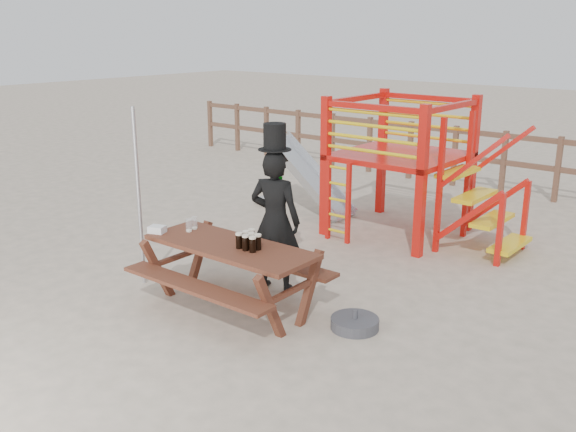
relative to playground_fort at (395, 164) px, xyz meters
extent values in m
plane|color=#C7B39B|center=(-0.12, -3.58, -1.07)|extent=(60.00, 60.00, 0.00)
cube|color=brown|center=(-0.12, 3.42, 0.03)|extent=(15.00, 0.06, 0.10)
cube|color=brown|center=(-0.12, 3.42, -0.47)|extent=(15.00, 0.06, 0.10)
cube|color=brown|center=(-7.62, 3.42, -0.47)|extent=(0.09, 0.09, 1.20)
cube|color=brown|center=(-6.62, 3.42, -0.47)|extent=(0.09, 0.09, 1.20)
cube|color=brown|center=(-5.62, 3.42, -0.47)|extent=(0.09, 0.09, 1.20)
cube|color=brown|center=(-4.62, 3.42, -0.47)|extent=(0.09, 0.09, 1.20)
cube|color=brown|center=(-3.62, 3.42, -0.47)|extent=(0.09, 0.09, 1.20)
cube|color=brown|center=(-2.62, 3.42, -0.47)|extent=(0.09, 0.09, 1.20)
cube|color=brown|center=(-1.62, 3.42, -0.47)|extent=(0.09, 0.09, 1.20)
cube|color=brown|center=(-0.62, 3.42, -0.47)|extent=(0.09, 0.09, 1.20)
cube|color=brown|center=(0.38, 3.42, -0.47)|extent=(0.09, 0.09, 1.20)
cube|color=brown|center=(1.38, 3.42, -0.47)|extent=(0.09, 0.09, 1.20)
cube|color=red|center=(-0.72, -0.78, -0.02)|extent=(0.12, 0.12, 2.10)
cube|color=red|center=(0.88, -0.78, -0.02)|extent=(0.12, 0.12, 2.10)
cube|color=red|center=(-0.72, 0.82, -0.02)|extent=(0.12, 0.12, 2.10)
cube|color=red|center=(0.88, 0.82, -0.02)|extent=(0.12, 0.12, 2.10)
cube|color=red|center=(0.08, 0.02, 0.13)|extent=(1.72, 1.72, 0.08)
cube|color=red|center=(0.08, -0.78, 0.93)|extent=(1.60, 0.08, 0.08)
cube|color=red|center=(0.08, 0.82, 0.93)|extent=(1.60, 0.08, 0.08)
cube|color=red|center=(-0.72, 0.02, 0.93)|extent=(0.08, 1.60, 0.08)
cube|color=red|center=(0.88, 0.02, 0.93)|extent=(0.08, 1.60, 0.08)
cylinder|color=yellow|center=(0.08, -0.78, 0.31)|extent=(1.50, 0.05, 0.05)
cylinder|color=yellow|center=(0.08, 0.82, 0.31)|extent=(1.50, 0.05, 0.05)
cylinder|color=yellow|center=(0.08, -0.78, 0.49)|extent=(1.50, 0.05, 0.05)
cylinder|color=yellow|center=(0.08, 0.82, 0.49)|extent=(1.50, 0.05, 0.05)
cylinder|color=yellow|center=(0.08, -0.78, 0.67)|extent=(1.50, 0.05, 0.05)
cylinder|color=yellow|center=(0.08, 0.82, 0.67)|extent=(1.50, 0.05, 0.05)
cylinder|color=yellow|center=(0.08, -0.78, 0.85)|extent=(1.50, 0.05, 0.05)
cylinder|color=yellow|center=(0.08, 0.82, 0.85)|extent=(1.50, 0.05, 0.05)
cube|color=red|center=(-0.55, -0.93, -0.47)|extent=(0.06, 0.06, 1.20)
cube|color=red|center=(-0.19, -0.93, -0.47)|extent=(0.06, 0.06, 1.20)
cylinder|color=yellow|center=(-0.37, -0.93, -0.92)|extent=(0.36, 0.04, 0.04)
cylinder|color=yellow|center=(-0.37, -0.93, -0.68)|extent=(0.36, 0.04, 0.04)
cylinder|color=yellow|center=(-0.37, -0.93, -0.44)|extent=(0.36, 0.04, 0.04)
cylinder|color=yellow|center=(-0.37, -0.93, -0.20)|extent=(0.36, 0.04, 0.04)
cylinder|color=yellow|center=(-0.37, -0.93, 0.04)|extent=(0.36, 0.04, 0.04)
cube|color=yellow|center=(1.03, 0.02, 0.01)|extent=(0.30, 0.90, 0.06)
cube|color=yellow|center=(1.31, 0.02, -0.29)|extent=(0.30, 0.90, 0.06)
cube|color=yellow|center=(1.59, 0.02, -0.59)|extent=(0.30, 0.90, 0.06)
cube|color=yellow|center=(1.87, 0.02, -0.89)|extent=(0.30, 0.90, 0.06)
cube|color=red|center=(1.43, -0.43, -0.47)|extent=(0.95, 0.08, 0.86)
cube|color=red|center=(1.43, 0.47, -0.47)|extent=(0.95, 0.08, 0.86)
cube|color=#B6B8BD|center=(-1.62, 0.02, -0.45)|extent=(1.53, 0.55, 1.21)
cube|color=#B6B8BD|center=(-1.62, -0.25, -0.41)|extent=(1.58, 0.04, 1.28)
cube|color=#B6B8BD|center=(-1.62, 0.29, -0.41)|extent=(1.58, 0.04, 1.28)
cube|color=#B6B8BD|center=(-2.52, 0.02, -0.97)|extent=(0.35, 0.55, 0.05)
cube|color=brown|center=(0.11, -3.67, -0.32)|extent=(2.01, 0.79, 0.05)
cube|color=brown|center=(0.12, -4.22, -0.62)|extent=(2.00, 0.32, 0.04)
cube|color=brown|center=(0.10, -3.12, -0.62)|extent=(2.00, 0.32, 0.04)
cube|color=brown|center=(-0.73, -3.69, -0.71)|extent=(0.10, 1.20, 0.72)
cube|color=brown|center=(0.96, -3.65, -0.71)|extent=(0.10, 1.20, 0.72)
imported|color=black|center=(0.10, -2.89, -0.22)|extent=(0.71, 0.57, 1.71)
cube|color=#0B7B0F|center=(0.06, -2.76, -0.01)|extent=(0.07, 0.04, 0.40)
cylinder|color=black|center=(0.10, -2.89, 0.64)|extent=(0.39, 0.39, 0.01)
cylinder|color=black|center=(0.10, -2.89, 0.79)|extent=(0.26, 0.26, 0.30)
cube|color=white|center=(0.06, -2.77, 0.90)|extent=(0.13, 0.04, 0.03)
cylinder|color=#B2B2B7|center=(-1.28, -3.80, 0.02)|extent=(0.05, 0.05, 2.18)
cylinder|color=#3E3E44|center=(1.46, -3.19, -1.01)|extent=(0.51, 0.51, 0.12)
cylinder|color=#3E3E44|center=(1.46, -3.19, -0.90)|extent=(0.06, 0.06, 0.10)
cube|color=white|center=(-0.83, -3.91, -0.26)|extent=(0.22, 0.19, 0.08)
cylinder|color=black|center=(0.28, -3.70, -0.22)|extent=(0.07, 0.07, 0.15)
cylinder|color=#F3E6C7|center=(0.28, -3.70, -0.14)|extent=(0.07, 0.07, 0.02)
cylinder|color=black|center=(0.38, -3.71, -0.22)|extent=(0.07, 0.07, 0.15)
cylinder|color=#F3E6C7|center=(0.38, -3.71, -0.14)|extent=(0.07, 0.07, 0.02)
cylinder|color=black|center=(0.48, -3.70, -0.22)|extent=(0.07, 0.07, 0.15)
cylinder|color=#F3E6C7|center=(0.48, -3.70, -0.14)|extent=(0.07, 0.07, 0.02)
cylinder|color=black|center=(0.29, -3.60, -0.22)|extent=(0.07, 0.07, 0.15)
cylinder|color=#F3E6C7|center=(0.29, -3.60, -0.14)|extent=(0.07, 0.07, 0.02)
cylinder|color=black|center=(0.38, -3.61, -0.22)|extent=(0.07, 0.07, 0.15)
cylinder|color=#F3E6C7|center=(0.38, -3.61, -0.14)|extent=(0.07, 0.07, 0.02)
cylinder|color=black|center=(0.47, -3.60, -0.22)|extent=(0.07, 0.07, 0.15)
cylinder|color=#F3E6C7|center=(0.47, -3.60, -0.14)|extent=(0.07, 0.07, 0.02)
cylinder|color=black|center=(0.29, -3.51, -0.22)|extent=(0.07, 0.07, 0.15)
cylinder|color=#F3E6C7|center=(0.29, -3.51, -0.14)|extent=(0.07, 0.07, 0.02)
cylinder|color=silver|center=(-0.60, -3.54, -0.22)|extent=(0.07, 0.07, 0.15)
cylinder|color=#F3E6C7|center=(-0.60, -3.54, -0.29)|extent=(0.07, 0.07, 0.02)
cylinder|color=silver|center=(-0.58, -3.64, -0.22)|extent=(0.07, 0.07, 0.15)
cylinder|color=#F3E6C7|center=(-0.58, -3.64, -0.29)|extent=(0.07, 0.07, 0.02)
camera|label=1|loc=(4.84, -8.38, 1.98)|focal=40.00mm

